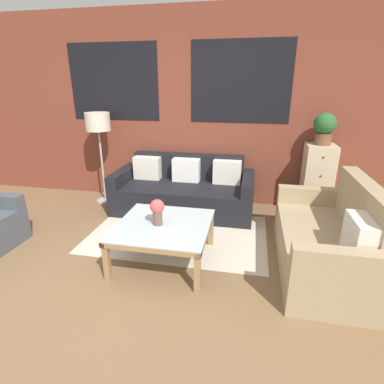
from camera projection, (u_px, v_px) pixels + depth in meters
name	position (u px, v px, depth m)	size (l,w,h in m)	color
ground_plane	(113.00, 289.00, 2.75)	(16.00, 16.00, 0.00)	brown
wall_back_brick	(176.00, 110.00, 4.52)	(8.40, 0.09, 2.80)	brown
rug	(178.00, 233.00, 3.77)	(2.17, 1.42, 0.00)	beige
couch_dark	(184.00, 191.00, 4.41)	(1.99, 0.88, 0.78)	black
settee_vintage	(329.00, 242.00, 2.95)	(0.80, 1.58, 0.92)	tan
coffee_table	(164.00, 229.00, 3.08)	(0.94, 0.94, 0.43)	silver
floor_lamp	(98.00, 126.00, 4.42)	(0.36, 0.36, 1.38)	#B2B2B7
drawer_cabinet	(317.00, 181.00, 4.18)	(0.39, 0.41, 1.01)	#C6B793
potted_plant	(325.00, 127.00, 3.93)	(0.29, 0.29, 0.42)	brown
flower_vase	(157.00, 210.00, 2.99)	(0.14, 0.14, 0.27)	brown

